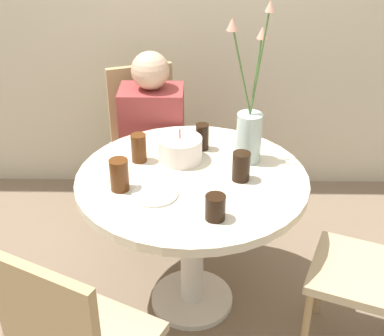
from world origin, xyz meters
TOP-DOWN VIEW (x-y plane):
  - ground_plane at (0.00, 0.00)m, footprint 16.00×16.00m
  - dining_table at (0.00, 0.00)m, footprint 1.01×1.01m
  - chair_far_back at (-0.28, 0.79)m, footprint 0.51×0.51m
  - chair_right_flank at (0.78, -0.31)m, footprint 0.52×0.52m
  - birthday_cake at (-0.06, 0.15)m, footprint 0.20×0.20m
  - flower_vase at (0.25, 0.15)m, footprint 0.19×0.14m
  - side_plate at (-0.15, -0.16)m, footprint 0.19×0.19m
  - drink_glass_0 at (0.04, 0.25)m, footprint 0.06×0.06m
  - drink_glass_1 at (0.09, -0.31)m, footprint 0.08×0.08m
  - drink_glass_2 at (-0.24, 0.13)m, footprint 0.07×0.07m
  - drink_glass_3 at (0.21, -0.02)m, footprint 0.08×0.08m
  - drink_glass_4 at (-0.30, -0.11)m, footprint 0.08×0.08m
  - person_guest at (-0.23, 0.64)m, footprint 0.34×0.24m

SIDE VIEW (x-z plane):
  - ground_plane at x=0.00m, z-range 0.00..0.00m
  - person_guest at x=-0.23m, z-range -0.03..1.05m
  - chair_far_back at x=-0.28m, z-range 0.06..0.98m
  - chair_right_flank at x=0.78m, z-range 0.06..0.98m
  - dining_table at x=0.00m, z-range 0.23..0.96m
  - side_plate at x=-0.15m, z-range 0.73..0.74m
  - drink_glass_1 at x=0.09m, z-range 0.73..0.83m
  - birthday_cake at x=-0.06m, z-range 0.71..0.86m
  - drink_glass_0 at x=0.04m, z-range 0.73..0.86m
  - drink_glass_3 at x=0.21m, z-range 0.73..0.86m
  - drink_glass_2 at x=-0.24m, z-range 0.73..0.86m
  - drink_glass_4 at x=-0.30m, z-range 0.73..0.87m
  - flower_vase at x=0.25m, z-range 0.54..1.26m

